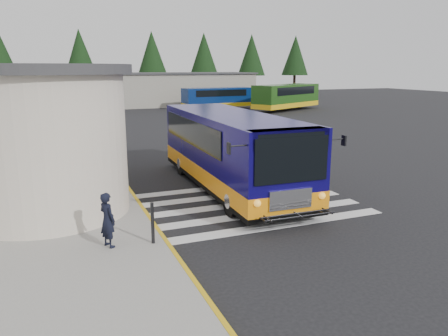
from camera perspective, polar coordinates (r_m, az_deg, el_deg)
name	(u,v)px	position (r m, az deg, el deg)	size (l,w,h in m)	color
ground	(246,197)	(16.80, 2.93, -3.79)	(140.00, 140.00, 0.00)	black
curb_strip	(122,180)	(19.37, -13.13, -1.60)	(0.12, 34.00, 0.16)	gold
crosswalk	(243,204)	(15.90, 2.51, -4.74)	(8.00, 5.35, 0.01)	silver
depot_building	(152,89)	(58.07, -9.39, 10.12)	(26.40, 8.40, 4.20)	gray
tree_line	(140,54)	(65.91, -10.89, 14.45)	(58.40, 4.40, 10.00)	black
transit_bus	(230,153)	(17.66, 0.85, 1.95)	(3.95, 10.90, 3.05)	#0D0751
pedestrian_a	(108,220)	(12.06, -14.97, -6.56)	(0.55, 0.36, 1.50)	black
pedestrian_b	(118,186)	(14.98, -13.66, -2.24)	(0.83, 0.65, 1.71)	black
bollard	(153,223)	(12.08, -9.31, -7.11)	(0.09, 0.09, 1.15)	black
far_bus_a	(218,97)	(52.29, -0.85, 9.22)	(8.54, 3.01, 2.16)	#071E56
far_bus_b	(286,96)	(51.48, 8.16, 9.31)	(10.03, 6.84, 2.54)	#1C4512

